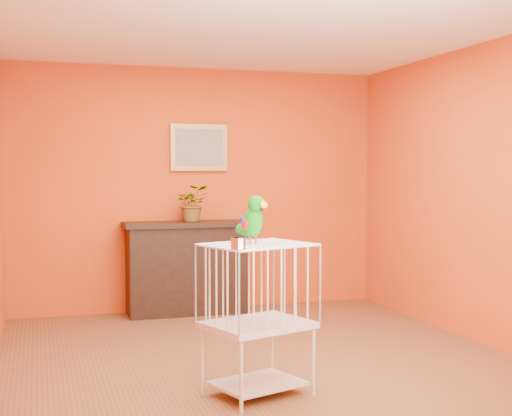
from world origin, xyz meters
name	(u,v)px	position (x,y,z in m)	size (l,w,h in m)	color
ground	(261,361)	(0.00, 0.00, 0.00)	(4.50, 4.50, 0.00)	brown
room_shell	(261,160)	(0.00, 0.00, 1.58)	(4.50, 4.50, 4.50)	#D84514
console_cabinet	(186,268)	(-0.19, 2.02, 0.49)	(1.30, 0.47, 0.97)	black
potted_plant	(193,207)	(-0.11, 2.02, 1.12)	(0.34, 0.38, 0.30)	#26722D
framed_picture	(199,148)	(0.00, 2.22, 1.75)	(0.62, 0.04, 0.50)	#A27C39
birdcage	(258,317)	(-0.28, -0.80, 0.53)	(0.79, 0.69, 1.01)	beige
feed_cup	(239,243)	(-0.49, -1.08, 1.05)	(0.10, 0.10, 0.07)	silver
parrot	(253,219)	(-0.30, -0.75, 1.18)	(0.19, 0.29, 0.32)	#59544C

